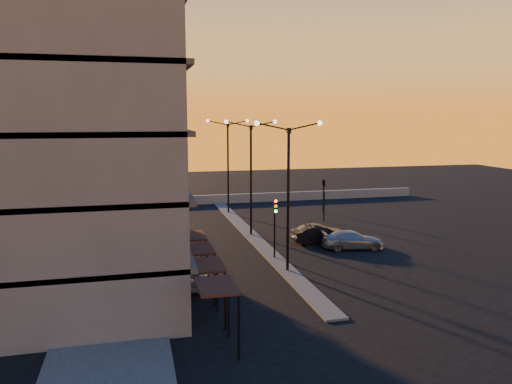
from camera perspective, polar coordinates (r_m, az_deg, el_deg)
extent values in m
plane|color=black|center=(32.09, 3.61, -9.08)|extent=(120.00, 120.00, 0.00)
cube|color=#494947|center=(34.54, -15.53, -7.99)|extent=(5.00, 40.00, 0.12)
cube|color=#494947|center=(41.37, -0.57, -4.93)|extent=(1.20, 36.00, 0.12)
cube|color=gray|center=(57.03, -2.33, -0.74)|extent=(44.00, 0.50, 1.00)
cylinder|color=slate|center=(31.62, -23.07, 12.95)|extent=(14.00, 14.00, 25.00)
cube|color=slate|center=(26.71, -24.78, 13.78)|extent=(14.00, 10.00, 25.00)
cylinder|color=black|center=(32.52, -21.94, -6.52)|extent=(14.16, 14.16, 2.40)
cube|color=black|center=(27.93, -8.51, -4.18)|extent=(0.15, 3.20, 1.20)
cylinder|color=black|center=(31.02, 3.69, -1.14)|extent=(0.18, 0.18, 9.00)
cube|color=black|center=(30.59, 3.77, 7.02)|extent=(0.25, 0.25, 0.35)
sphere|color=#FFE5B2|center=(30.03, 0.10, 7.86)|extent=(0.32, 0.32, 0.32)
sphere|color=#FFE5B2|center=(31.25, 7.31, 7.82)|extent=(0.32, 0.32, 0.32)
cylinder|color=black|center=(40.56, -0.58, 1.18)|extent=(0.18, 0.18, 9.00)
cube|color=black|center=(40.23, -0.59, 7.40)|extent=(0.25, 0.25, 0.35)
sphere|color=#FFE5B2|center=(39.81, -3.42, 8.02)|extent=(0.32, 0.32, 0.32)
sphere|color=#FFE5B2|center=(40.73, 2.18, 8.04)|extent=(0.32, 0.32, 0.32)
cylinder|color=black|center=(50.28, -3.21, 2.60)|extent=(0.18, 0.18, 9.00)
cube|color=black|center=(50.01, -3.26, 7.62)|extent=(0.25, 0.25, 0.35)
sphere|color=#FFE5B2|center=(49.67, -5.55, 8.10)|extent=(0.32, 0.32, 0.32)
sphere|color=#FFE5B2|center=(50.42, -1.00, 8.15)|extent=(0.32, 0.32, 0.32)
cylinder|color=black|center=(34.42, 2.13, -5.08)|extent=(0.12, 0.12, 3.20)
cube|color=black|center=(33.81, 2.23, -1.61)|extent=(0.28, 0.16, 1.00)
sphere|color=#FF0C05|center=(33.65, 2.28, -1.05)|extent=(0.20, 0.20, 0.20)
sphere|color=orange|center=(33.71, 2.28, -1.64)|extent=(0.20, 0.20, 0.20)
sphere|color=#0CFF26|center=(33.78, 2.28, -2.22)|extent=(0.20, 0.20, 0.20)
cylinder|color=black|center=(47.21, 7.79, -1.66)|extent=(0.12, 0.12, 2.80)
imported|color=black|center=(46.92, 7.83, 0.50)|extent=(0.13, 0.16, 0.80)
cylinder|color=black|center=(51.42, 7.70, -0.82)|extent=(0.12, 0.12, 2.80)
imported|color=black|center=(51.16, 7.74, 1.17)|extent=(0.42, 1.99, 0.80)
imported|color=#B4B7BC|center=(28.56, -6.85, -10.07)|extent=(3.89, 2.27, 1.24)
imported|color=black|center=(39.31, 7.27, -4.75)|extent=(4.33, 1.55, 1.42)
imported|color=#999CA0|center=(38.00, 10.97, -5.38)|extent=(4.81, 2.61, 1.32)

